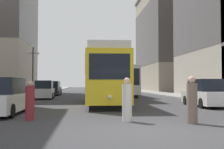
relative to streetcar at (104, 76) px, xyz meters
The scene contains 14 objects.
ground_plane 12.54m from the streetcar, 87.73° to the right, with size 200.00×200.00×0.00m, color #38383A.
sidewalk_left 28.99m from the streetcar, 107.08° to the left, with size 3.29×120.00×0.15m, color gray.
sidewalk_right 29.30m from the streetcar, 71.08° to the left, with size 3.29×120.00×0.15m, color gray.
streetcar is the anchor object (origin of this frame).
transit_bus 12.44m from the streetcar, 76.47° to the left, with size 2.62×11.35×3.45m.
parked_car_left_near 15.48m from the streetcar, 111.08° to the left, with size 1.99×4.50×1.82m.
parked_car_left_mid 9.02m from the streetcar, 128.42° to the left, with size 2.06×4.74×1.82m.
parked_car_right_far 7.46m from the streetcar, 27.47° to the right, with size 2.04×4.92×1.82m.
parked_car_left_far 9.01m from the streetcar, 128.44° to the right, with size 1.96×4.82×1.82m.
pedestrian_crossing_near 11.24m from the streetcar, 76.63° to the right, with size 0.41×0.41×1.82m.
pedestrian_crossing_far 10.11m from the streetcar, 112.24° to the right, with size 0.37×0.37×1.66m.
pedestrian_on_sidewalk 10.16m from the streetcar, 88.94° to the right, with size 0.40×0.40×1.77m.
lamp_post_left_far 13.62m from the streetcar, 123.52° to the left, with size 1.41×0.36×5.87m.
building_right_corner 40.73m from the streetcar, 63.33° to the left, with size 14.03×21.53×21.32m.
Camera 1 is at (-2.01, -8.74, 1.54)m, focal length 44.17 mm.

